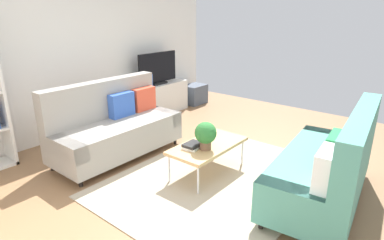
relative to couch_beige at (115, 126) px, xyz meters
The scene contains 16 objects.
ground_plane 1.58m from the couch_beige, 79.25° to the right, with size 7.68×7.68×0.00m, color #936B47.
wall_far 1.67m from the couch_beige, 77.76° to the left, with size 6.40×0.12×2.90m, color white.
area_rug 1.71m from the couch_beige, 78.41° to the right, with size 2.90×2.20×0.01m, color tan.
couch_beige is the anchor object (origin of this frame).
couch_green 2.92m from the couch_beige, 76.69° to the right, with size 1.98×1.04×1.10m.
coffee_table 1.47m from the couch_beige, 74.93° to the right, with size 1.10×0.56×0.42m.
tv_console 2.10m from the couch_beige, 27.48° to the left, with size 1.40×0.44×0.64m, color silver.
tv 2.15m from the couch_beige, 27.00° to the left, with size 1.00×0.20×0.64m.
storage_trunk 3.09m from the couch_beige, 16.33° to the left, with size 0.52×0.40×0.44m, color #4C5666.
potted_plant 1.52m from the couch_beige, 80.92° to the right, with size 0.27×0.27×0.35m.
table_book_0 1.35m from the couch_beige, 82.87° to the right, with size 0.24×0.18×0.03m, color silver.
table_book_1 1.35m from the couch_beige, 82.87° to the right, with size 0.24×0.18×0.03m, color #262626.
vase_0 1.65m from the couch_beige, 38.50° to the left, with size 0.13×0.13×0.13m, color #4C72B2.
bottle_0 1.76m from the couch_beige, 32.34° to the left, with size 0.05×0.05×0.18m, color #3F8C4C.
bottle_1 1.84m from the couch_beige, 30.67° to the left, with size 0.04×0.04×0.21m, color #3359B2.
bottle_2 1.92m from the couch_beige, 29.23° to the left, with size 0.05×0.05×0.24m, color #3359B2.
Camera 1 is at (-3.00, -2.19, 2.05)m, focal length 29.92 mm.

